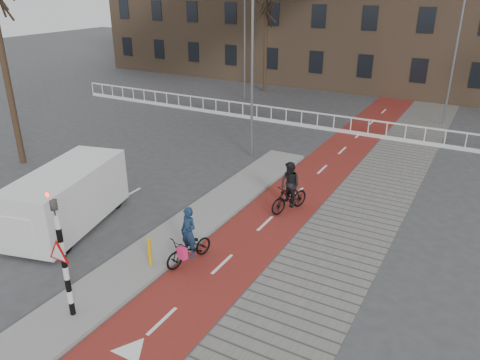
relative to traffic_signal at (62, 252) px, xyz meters
The scene contains 15 objects.
ground 2.90m from the traffic_signal, 73.47° to the left, with size 120.00×120.00×0.00m, color #38383A.
bike_lane 12.36m from the traffic_signal, 80.09° to the left, with size 2.50×60.00×0.01m, color maroon.
sidewalk 13.13m from the traffic_signal, 67.82° to the left, with size 3.00×60.00×0.01m, color slate.
curb_island 6.32m from the traffic_signal, 90.95° to the left, with size 1.80×16.00×0.12m, color gray.
traffic_signal is the anchor object (origin of this frame).
bollard 3.16m from the traffic_signal, 84.04° to the left, with size 0.12×0.12×0.89m, color #DF9E0C.
cyclist_near 4.05m from the traffic_signal, 72.45° to the left, with size 1.02×1.86×1.85m.
cyclist_far 8.80m from the traffic_signal, 73.78° to the left, with size 1.15×1.87×1.95m.
van 5.34m from the traffic_signal, 137.63° to the left, with size 3.12×5.25×2.12m.
railing 19.60m from the traffic_signal, 103.02° to the left, with size 28.00×0.10×0.99m.
tree_left 13.12m from the traffic_signal, 147.48° to the left, with size 0.29×0.29×9.35m, color #2F2115.
tree_mid 27.86m from the traffic_signal, 106.00° to the left, with size 0.29×0.29×6.80m, color #2F2115.
streetlight_near 13.32m from the traffic_signal, 97.14° to the left, with size 0.12×0.12×8.30m, color slate.
streetlight_left 24.87m from the traffic_signal, 108.18° to the left, with size 0.12×0.12×8.26m, color slate.
streetlight_right 24.50m from the traffic_signal, 75.80° to the left, with size 0.12×0.12×8.40m, color slate.
Camera 1 is at (7.93, -8.44, 8.07)m, focal length 35.00 mm.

